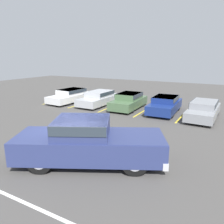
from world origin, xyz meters
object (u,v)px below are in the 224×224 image
at_px(pickup_truck, 90,141).
at_px(wheel_stop_curb, 94,96).
at_px(parked_sedan_a, 71,95).
at_px(parked_sedan_e, 204,109).
at_px(parked_sedan_c, 129,101).
at_px(parked_sedan_d, 165,104).
at_px(parked_sedan_b, 99,98).
at_px(traffic_cone, 36,131).

bearing_deg(pickup_truck, wheel_stop_curb, 96.46).
height_order(parked_sedan_a, parked_sedan_e, parked_sedan_a).
bearing_deg(parked_sedan_c, parked_sedan_e, 87.29).
bearing_deg(parked_sedan_e, parked_sedan_d, -92.74).
distance_m(parked_sedan_a, parked_sedan_d, 8.80).
xyz_separation_m(parked_sedan_b, parked_sedan_c, (2.87, -0.06, 0.02)).
height_order(parked_sedan_c, traffic_cone, parked_sedan_c).
height_order(parked_sedan_c, parked_sedan_d, parked_sedan_c).
bearing_deg(traffic_cone, wheel_stop_curb, 108.02).
distance_m(parked_sedan_b, parked_sedan_e, 8.58).
bearing_deg(traffic_cone, parked_sedan_a, 116.73).
xyz_separation_m(parked_sedan_b, parked_sedan_e, (8.58, -0.17, -0.01)).
bearing_deg(traffic_cone, parked_sedan_b, 97.22).
height_order(pickup_truck, wheel_stop_curb, pickup_truck).
distance_m(parked_sedan_c, wheel_stop_curb, 6.29).
xyz_separation_m(pickup_truck, parked_sedan_e, (3.14, 9.23, -0.27)).
bearing_deg(parked_sedan_b, parked_sedan_c, 89.68).
height_order(parked_sedan_a, parked_sedan_d, parked_sedan_d).
height_order(parked_sedan_b, parked_sedan_c, parked_sedan_c).
bearing_deg(parked_sedan_a, wheel_stop_curb, 176.25).
bearing_deg(parked_sedan_e, wheel_stop_curb, -104.10).
xyz_separation_m(traffic_cone, wheel_stop_curb, (-3.63, 11.15, -0.18)).
distance_m(parked_sedan_d, wheel_stop_curb, 8.94).
xyz_separation_m(parked_sedan_a, parked_sedan_b, (2.97, 0.21, -0.00)).
distance_m(parked_sedan_a, traffic_cone, 8.90).
distance_m(parked_sedan_d, parked_sedan_e, 2.76).
bearing_deg(parked_sedan_c, wheel_stop_curb, -120.79).
distance_m(parked_sedan_c, parked_sedan_d, 2.96).
bearing_deg(wheel_stop_curb, parked_sedan_d, -19.33).
bearing_deg(parked_sedan_c, parked_sedan_b, -92.71).
distance_m(parked_sedan_e, traffic_cone, 10.99).
bearing_deg(parked_sedan_a, pickup_truck, 45.38).
bearing_deg(parked_sedan_d, parked_sedan_b, -91.69).
bearing_deg(parked_sedan_a, traffic_cone, 29.64).
distance_m(parked_sedan_b, parked_sedan_c, 2.87).
distance_m(parked_sedan_b, wheel_stop_curb, 4.01).
bearing_deg(wheel_stop_curb, pickup_truck, -57.04).
bearing_deg(parked_sedan_d, parked_sedan_c, -90.15).
height_order(pickup_truck, parked_sedan_a, pickup_truck).
height_order(parked_sedan_e, wheel_stop_curb, parked_sedan_e).
distance_m(pickup_truck, parked_sedan_a, 12.46).
bearing_deg(parked_sedan_a, parked_sedan_b, 96.96).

